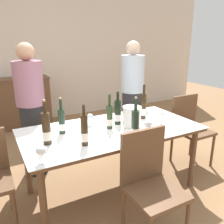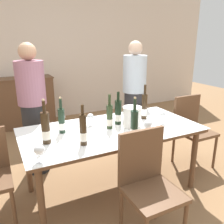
# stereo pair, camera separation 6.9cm
# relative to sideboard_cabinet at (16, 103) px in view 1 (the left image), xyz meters

# --- Properties ---
(ground_plane) EXTENTS (12.00, 12.00, 0.00)m
(ground_plane) POSITION_rel_sideboard_cabinet_xyz_m (0.65, -2.62, -0.47)
(ground_plane) COLOR olive
(back_wall) EXTENTS (8.00, 0.10, 2.80)m
(back_wall) POSITION_rel_sideboard_cabinet_xyz_m (0.65, 0.29, 0.93)
(back_wall) COLOR beige
(back_wall) RESTS_ON ground_plane
(sideboard_cabinet) EXTENTS (1.26, 0.46, 0.94)m
(sideboard_cabinet) POSITION_rel_sideboard_cabinet_xyz_m (0.00, 0.00, 0.00)
(sideboard_cabinet) COLOR brown
(sideboard_cabinet) RESTS_ON ground_plane
(dining_table) EXTENTS (1.85, 0.93, 0.74)m
(dining_table) POSITION_rel_sideboard_cabinet_xyz_m (0.65, -2.62, 0.20)
(dining_table) COLOR brown
(dining_table) RESTS_ON ground_plane
(ice_bucket) EXTENTS (0.20, 0.20, 0.22)m
(ice_bucket) POSITION_rel_sideboard_cabinet_xyz_m (0.86, -2.67, 0.38)
(ice_bucket) COLOR white
(ice_bucket) RESTS_ON dining_table
(wine_bottle_0) EXTENTS (0.07, 0.07, 0.36)m
(wine_bottle_0) POSITION_rel_sideboard_cabinet_xyz_m (0.63, -2.61, 0.39)
(wine_bottle_0) COLOR #28381E
(wine_bottle_0) RESTS_ON dining_table
(wine_bottle_1) EXTENTS (0.07, 0.07, 0.36)m
(wine_bottle_1) POSITION_rel_sideboard_cabinet_xyz_m (0.77, -2.52, 0.39)
(wine_bottle_1) COLOR black
(wine_bottle_1) RESTS_ON dining_table
(wine_bottle_2) EXTENTS (0.07, 0.07, 0.36)m
(wine_bottle_2) POSITION_rel_sideboard_cabinet_xyz_m (0.15, -2.50, 0.39)
(wine_bottle_2) COLOR #1E3323
(wine_bottle_2) RESTS_ON dining_table
(wine_bottle_3) EXTENTS (0.06, 0.06, 0.37)m
(wine_bottle_3) POSITION_rel_sideboard_cabinet_xyz_m (0.24, -2.86, 0.40)
(wine_bottle_3) COLOR #332314
(wine_bottle_3) RESTS_ON dining_table
(wine_bottle_4) EXTENTS (0.07, 0.07, 0.41)m
(wine_bottle_4) POSITION_rel_sideboard_cabinet_xyz_m (0.69, -2.98, 0.40)
(wine_bottle_4) COLOR #1E3323
(wine_bottle_4) RESTS_ON dining_table
(wine_bottle_5) EXTENTS (0.08, 0.08, 0.41)m
(wine_bottle_5) POSITION_rel_sideboard_cabinet_xyz_m (-0.04, -2.68, 0.40)
(wine_bottle_5) COLOR #332314
(wine_bottle_5) RESTS_ON dining_table
(wine_bottle_6) EXTENTS (0.06, 0.06, 0.40)m
(wine_bottle_6) POSITION_rel_sideboard_cabinet_xyz_m (1.13, -2.51, 0.41)
(wine_bottle_6) COLOR #332314
(wine_bottle_6) RESTS_ON dining_table
(wine_glass_0) EXTENTS (0.08, 0.08, 0.14)m
(wine_glass_0) POSITION_rel_sideboard_cabinet_xyz_m (0.93, -2.88, 0.36)
(wine_glass_0) COLOR white
(wine_glass_0) RESTS_ON dining_table
(wine_glass_1) EXTENTS (0.07, 0.07, 0.13)m
(wine_glass_1) POSITION_rel_sideboard_cabinet_xyz_m (0.49, -2.43, 0.36)
(wine_glass_1) COLOR white
(wine_glass_1) RESTS_ON dining_table
(wine_glass_2) EXTENTS (0.08, 0.08, 0.14)m
(wine_glass_2) POSITION_rel_sideboard_cabinet_xyz_m (-0.16, -3.00, 0.36)
(wine_glass_2) COLOR white
(wine_glass_2) RESTS_ON dining_table
(wine_glass_3) EXTENTS (0.07, 0.07, 0.14)m
(wine_glass_3) POSITION_rel_sideboard_cabinet_xyz_m (1.21, -2.74, 0.36)
(wine_glass_3) COLOR white
(wine_glass_3) RESTS_ON dining_table
(wine_glass_4) EXTENTS (0.08, 0.08, 0.16)m
(wine_glass_4) POSITION_rel_sideboard_cabinet_xyz_m (0.86, -2.95, 0.37)
(wine_glass_4) COLOR white
(wine_glass_4) RESTS_ON dining_table
(wine_glass_5) EXTENTS (0.07, 0.07, 0.13)m
(wine_glass_5) POSITION_rel_sideboard_cabinet_xyz_m (0.22, -2.27, 0.35)
(wine_glass_5) COLOR white
(wine_glass_5) RESTS_ON dining_table
(chair_near_front) EXTENTS (0.42, 0.42, 0.93)m
(chair_near_front) POSITION_rel_sideboard_cabinet_xyz_m (0.62, -3.32, 0.06)
(chair_near_front) COLOR brown
(chair_near_front) RESTS_ON ground_plane
(chair_right_end) EXTENTS (0.42, 0.42, 0.92)m
(chair_right_end) POSITION_rel_sideboard_cabinet_xyz_m (1.87, -2.54, 0.06)
(chair_right_end) COLOR brown
(chair_right_end) RESTS_ON ground_plane
(person_host) EXTENTS (0.33, 0.33, 1.60)m
(person_host) POSITION_rel_sideboard_cabinet_xyz_m (-0.02, -1.83, 0.33)
(person_host) COLOR #262628
(person_host) RESTS_ON ground_plane
(person_guest_left) EXTENTS (0.33, 0.33, 1.61)m
(person_guest_left) POSITION_rel_sideboard_cabinet_xyz_m (1.38, -1.87, 0.33)
(person_guest_left) COLOR #2D2D33
(person_guest_left) RESTS_ON ground_plane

